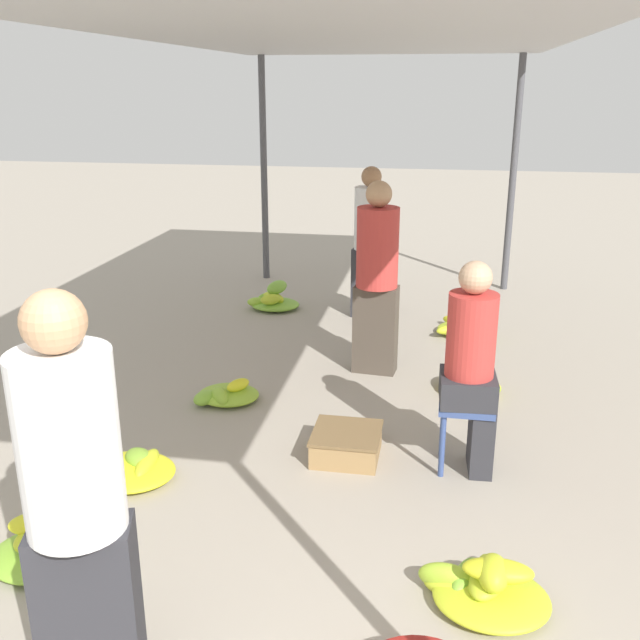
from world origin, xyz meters
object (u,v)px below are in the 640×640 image
object	(u,v)px
vendor_seated	(473,364)
banana_pile_right_0	(471,382)
crate_near	(346,444)
banana_pile_right_2	(483,586)
shopper_walking_mid	(370,241)
banana_pile_left_2	(227,395)
banana_pile_right_1	(465,328)
vendor_foreground	(76,505)
banana_pile_left_0	(42,548)
banana_pile_left_1	(127,470)
stool	(466,415)
shopper_walking_far	(377,276)
banana_pile_left_3	(273,300)

from	to	relation	value
vendor_seated	banana_pile_right_0	distance (m)	1.39
crate_near	banana_pile_right_2	bearing A→B (deg)	-56.55
crate_near	shopper_walking_mid	size ratio (longest dim) A/B	0.28
banana_pile_left_2	banana_pile_right_2	size ratio (longest dim) A/B	0.78
banana_pile_right_2	crate_near	world-z (taller)	banana_pile_right_2
banana_pile_right_1	shopper_walking_mid	xyz separation A→B (m)	(-1.00, 0.43, 0.74)
vendor_foreground	banana_pile_left_0	bearing A→B (deg)	132.54
banana_pile_left_1	shopper_walking_mid	world-z (taller)	shopper_walking_mid
stool	shopper_walking_far	distance (m)	1.75
shopper_walking_mid	shopper_walking_far	distance (m)	1.52
banana_pile_left_3	crate_near	bearing A→B (deg)	-67.99
stool	vendor_seated	world-z (taller)	vendor_seated
shopper_walking_mid	vendor_seated	bearing A→B (deg)	-72.22
vendor_foreground	banana_pile_right_0	xyz separation A→B (m)	(1.53, 3.32, -0.81)
vendor_foreground	shopper_walking_mid	distance (m)	5.14
banana_pile_right_1	crate_near	bearing A→B (deg)	-107.20
banana_pile_left_0	banana_pile_right_0	xyz separation A→B (m)	(2.21, 2.58, -0.01)
banana_pile_right_0	banana_pile_left_2	bearing A→B (deg)	-163.90
stool	banana_pile_right_2	size ratio (longest dim) A/B	0.73
banana_pile_left_1	banana_pile_right_0	size ratio (longest dim) A/B	1.20
vendor_seated	crate_near	size ratio (longest dim) A/B	3.06
banana_pile_right_0	banana_pile_right_2	xyz separation A→B (m)	(0.01, -2.49, 0.01)
vendor_foreground	banana_pile_right_0	world-z (taller)	vendor_foreground
banana_pile_right_1	vendor_seated	bearing A→B (deg)	-90.62
banana_pile_left_1	banana_pile_right_2	bearing A→B (deg)	-19.22
shopper_walking_far	banana_pile_right_2	bearing A→B (deg)	-73.81
banana_pile_left_2	shopper_walking_far	distance (m)	1.56
stool	banana_pile_left_3	world-z (taller)	stool
vendor_foreground	banana_pile_left_0	world-z (taller)	vendor_foreground
banana_pile_left_3	banana_pile_left_2	bearing A→B (deg)	-84.84
banana_pile_left_0	shopper_walking_far	xyz separation A→B (m)	(1.41, 2.88, 0.76)
vendor_seated	shopper_walking_far	distance (m)	1.70
banana_pile_right_2	shopper_walking_mid	xyz separation A→B (m)	(-1.03, 4.28, 0.73)
banana_pile_left_3	shopper_walking_far	world-z (taller)	shopper_walking_far
banana_pile_right_1	banana_pile_left_1	bearing A→B (deg)	-124.08
vendor_foreground	banana_pile_left_1	distance (m)	1.87
banana_pile_left_1	banana_pile_left_2	size ratio (longest dim) A/B	1.27
banana_pile_right_0	banana_pile_right_2	world-z (taller)	banana_pile_right_2
banana_pile_left_1	banana_pile_left_2	world-z (taller)	banana_pile_left_2
stool	banana_pile_left_1	distance (m)	2.14
stool	banana_pile_left_1	size ratio (longest dim) A/B	0.74
shopper_walking_far	stool	bearing A→B (deg)	-64.43
banana_pile_left_0	banana_pile_left_1	world-z (taller)	banana_pile_left_0
banana_pile_left_3	banana_pile_right_2	distance (m)	4.84
banana_pile_left_1	banana_pile_right_0	xyz separation A→B (m)	(2.13, 1.74, 0.01)
banana_pile_right_2	shopper_walking_far	distance (m)	2.99
vendor_seated	banana_pile_right_0	xyz separation A→B (m)	(0.05, 1.23, -0.64)
banana_pile_right_2	shopper_walking_mid	distance (m)	4.47
banana_pile_right_2	banana_pile_left_2	bearing A→B (deg)	133.79
stool	shopper_walking_far	xyz separation A→B (m)	(-0.73, 1.52, 0.47)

